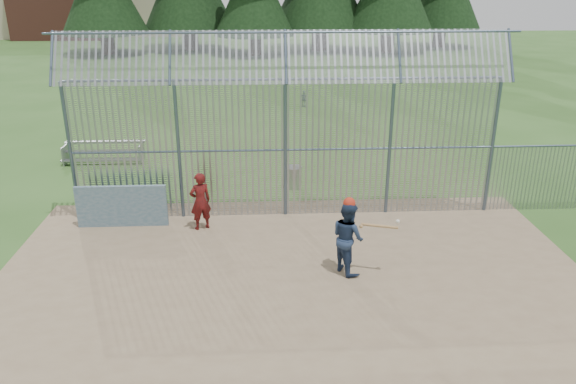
{
  "coord_description": "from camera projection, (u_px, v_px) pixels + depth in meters",
  "views": [
    {
      "loc": [
        -0.72,
        -11.75,
        6.66
      ],
      "look_at": [
        0.0,
        2.0,
        1.3
      ],
      "focal_mm": 35.0,
      "sensor_mm": 36.0,
      "label": 1
    }
  ],
  "objects": [
    {
      "name": "trash_can",
      "position": [
        294.0,
        177.0,
        18.58
      ],
      "size": [
        0.56,
        0.56,
        0.82
      ],
      "color": "gray",
      "rests_on": "ground"
    },
    {
      "name": "bg_kid_seated",
      "position": [
        304.0,
        99.0,
        29.98
      ],
      "size": [
        0.55,
        0.37,
        0.86
      ],
      "primitive_type": "imported",
      "rotation": [
        0.0,
        0.0,
        2.79
      ],
      "color": "slate",
      "rests_on": "ground"
    },
    {
      "name": "ground",
      "position": [
        292.0,
        273.0,
        13.39
      ],
      "size": [
        120.0,
        120.0,
        0.0
      ],
      "primitive_type": "plane",
      "color": "#2D511E",
      "rests_on": "ground"
    },
    {
      "name": "distant_buildings",
      "position": [
        59.0,
        3.0,
        63.54
      ],
      "size": [
        26.5,
        10.5,
        8.0
      ],
      "color": "brown",
      "rests_on": "ground"
    },
    {
      "name": "dirt_infield",
      "position": [
        294.0,
        283.0,
        12.92
      ],
      "size": [
        14.0,
        10.0,
        0.02
      ],
      "primitive_type": "cube",
      "color": "#756047",
      "rests_on": "ground"
    },
    {
      "name": "bleacher",
      "position": [
        104.0,
        152.0,
        21.13
      ],
      "size": [
        3.0,
        0.95,
        0.72
      ],
      "color": "gray",
      "rests_on": "ground"
    },
    {
      "name": "backstop_fence",
      "position": [
        349.0,
        137.0,
        15.81
      ],
      "size": [
        20.09,
        0.81,
        5.3
      ],
      "color": "#47566B",
      "rests_on": "ground"
    },
    {
      "name": "onlooker",
      "position": [
        200.0,
        201.0,
        15.4
      ],
      "size": [
        0.71,
        0.6,
        1.64
      ],
      "primitive_type": "imported",
      "rotation": [
        0.0,
        0.0,
        3.57
      ],
      "color": "maroon",
      "rests_on": "dirt_infield"
    },
    {
      "name": "batter",
      "position": [
        348.0,
        237.0,
        13.14
      ],
      "size": [
        0.98,
        1.07,
        1.77
      ],
      "primitive_type": "imported",
      "rotation": [
        0.0,
        0.0,
        2.03
      ],
      "color": "#22314F",
      "rests_on": "dirt_infield"
    },
    {
      "name": "batting_gear",
      "position": [
        355.0,
        207.0,
        12.84
      ],
      "size": [
        1.28,
        0.45,
        0.7
      ],
      "color": "#B12917",
      "rests_on": "ground"
    },
    {
      "name": "dugout_wall",
      "position": [
        122.0,
        206.0,
        15.64
      ],
      "size": [
        2.5,
        0.12,
        1.2
      ],
      "primitive_type": "cube",
      "color": "#38566B",
      "rests_on": "dirt_infield"
    }
  ]
}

